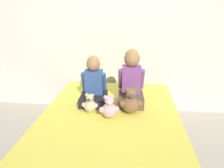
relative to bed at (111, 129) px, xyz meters
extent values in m
plane|color=#B2A899|center=(0.00, 0.00, -0.23)|extent=(14.00, 14.00, 0.00)
cube|color=silver|center=(0.00, 1.04, 1.02)|extent=(8.00, 0.06, 2.50)
cube|color=#2D2D33|center=(0.00, 0.00, -0.12)|extent=(1.54, 1.88, 0.23)
cube|color=silver|center=(0.00, 0.00, 0.10)|extent=(1.51, 1.84, 0.21)
cube|color=#E5D64C|center=(0.00, 0.00, 0.22)|extent=(1.53, 1.86, 0.03)
cube|color=black|center=(-0.23, 0.20, 0.29)|extent=(0.33, 0.38, 0.11)
cube|color=#33518E|center=(-0.23, 0.26, 0.50)|extent=(0.22, 0.15, 0.30)
sphere|color=#9E7051|center=(-0.23, 0.26, 0.72)|extent=(0.17, 0.17, 0.17)
sphere|color=#A37A42|center=(-0.23, 0.26, 0.75)|extent=(0.15, 0.15, 0.15)
cylinder|color=#33518E|center=(-0.36, 0.25, 0.50)|extent=(0.06, 0.14, 0.24)
cylinder|color=#33518E|center=(-0.11, 0.26, 0.50)|extent=(0.06, 0.14, 0.24)
cube|color=brown|center=(0.22, 0.20, 0.31)|extent=(0.31, 0.33, 0.14)
cube|color=#7F4789|center=(0.22, 0.25, 0.54)|extent=(0.22, 0.15, 0.34)
sphere|color=#9E7051|center=(0.22, 0.25, 0.80)|extent=(0.18, 0.18, 0.18)
sphere|color=#A37A42|center=(0.22, 0.25, 0.83)|extent=(0.16, 0.16, 0.16)
cylinder|color=#7F4789|center=(0.09, 0.24, 0.55)|extent=(0.06, 0.15, 0.27)
cylinder|color=#7F4789|center=(0.35, 0.26, 0.55)|extent=(0.06, 0.15, 0.27)
sphere|color=#D1B78E|center=(-0.23, -0.02, 0.31)|extent=(0.14, 0.14, 0.14)
sphere|color=#D1B78E|center=(-0.23, -0.02, 0.41)|extent=(0.09, 0.09, 0.09)
sphere|color=#4C4742|center=(-0.23, -0.06, 0.40)|extent=(0.04, 0.04, 0.04)
sphere|color=#D1B78E|center=(-0.26, -0.02, 0.44)|extent=(0.04, 0.04, 0.04)
sphere|color=#D1B78E|center=(-0.20, -0.02, 0.44)|extent=(0.04, 0.04, 0.04)
sphere|color=#D1B78E|center=(-0.30, -0.03, 0.33)|extent=(0.05, 0.05, 0.05)
sphere|color=#D1B78E|center=(-0.17, -0.04, 0.33)|extent=(0.05, 0.05, 0.05)
sphere|color=brown|center=(0.22, 0.01, 0.33)|extent=(0.19, 0.19, 0.19)
sphere|color=brown|center=(0.22, 0.01, 0.47)|extent=(0.12, 0.12, 0.12)
sphere|color=#4C4742|center=(0.23, -0.04, 0.47)|extent=(0.05, 0.05, 0.05)
sphere|color=brown|center=(0.18, 0.00, 0.52)|extent=(0.05, 0.05, 0.05)
sphere|color=brown|center=(0.27, 0.01, 0.52)|extent=(0.05, 0.05, 0.05)
sphere|color=brown|center=(0.14, -0.03, 0.36)|extent=(0.07, 0.07, 0.07)
sphere|color=brown|center=(0.32, 0.00, 0.36)|extent=(0.07, 0.07, 0.07)
sphere|color=#DBA3B2|center=(0.00, -0.12, 0.32)|extent=(0.16, 0.16, 0.16)
sphere|color=#DBA3B2|center=(0.00, -0.12, 0.44)|extent=(0.10, 0.10, 0.10)
sphere|color=white|center=(0.01, -0.16, 0.43)|extent=(0.05, 0.05, 0.05)
sphere|color=#DBA3B2|center=(-0.04, -0.13, 0.48)|extent=(0.04, 0.04, 0.04)
sphere|color=#DBA3B2|center=(0.03, -0.11, 0.48)|extent=(0.04, 0.04, 0.04)
sphere|color=#DBA3B2|center=(-0.08, -0.15, 0.34)|extent=(0.06, 0.06, 0.06)
sphere|color=#DBA3B2|center=(0.08, -0.12, 0.34)|extent=(0.06, 0.06, 0.06)
camera|label=1|loc=(0.22, -2.00, 1.35)|focal=32.00mm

